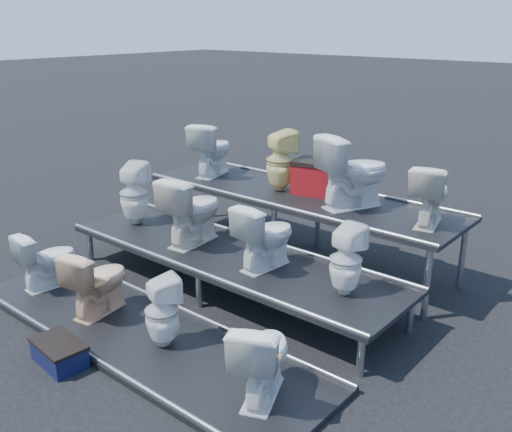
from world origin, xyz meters
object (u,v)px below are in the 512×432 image
Objects in this scene: toilet_2 at (162,311)px; toilet_4 at (134,194)px; toilet_3 at (262,357)px; step_stool at (59,354)px; toilet_0 at (47,259)px; toilet_1 at (98,281)px; toilet_5 at (192,209)px; toilet_9 at (280,161)px; toilet_10 at (354,171)px; toilet_6 at (265,235)px; toilet_7 at (346,260)px; red_crate at (316,179)px; toilet_11 at (430,194)px; toilet_8 at (212,149)px.

toilet_2 is 0.87× the size of toilet_4.
toilet_3 reaches higher than step_stool.
toilet_1 reaches higher than toilet_0.
toilet_9 is (0.28, 1.30, 0.38)m from toilet_5.
toilet_3 is 0.83× the size of toilet_10.
toilet_2 is at bearing 124.06° from toilet_4.
toilet_0 is 0.93× the size of toilet_3.
toilet_4 is 0.97× the size of toilet_5.
toilet_2 is 2.81m from toilet_9.
toilet_6 reaches higher than toilet_3.
toilet_7 is 1.32× the size of red_crate.
toilet_1 is 1.36× the size of red_crate.
toilet_4 is 3.13m from toilet_7.
toilet_0 is at bearing 20.03° from toilet_2.
toilet_9 is at bearing -78.27° from toilet_3.
toilet_0 is at bearing -23.47° from toilet_3.
toilet_11 is at bearing 65.62° from step_stool.
toilet_7 is 2.03m from red_crate.
red_crate is (-1.36, 1.49, 0.24)m from toilet_7.
toilet_5 reaches higher than toilet_0.
toilet_11 is at bearing -117.27° from toilet_3.
toilet_4 is at bearing -45.78° from toilet_3.
toilet_6 is at bearing 102.89° from toilet_10.
toilet_11 reaches higher than toilet_2.
toilet_3 is 2.52m from toilet_5.
toilet_5 is (1.02, 1.30, 0.48)m from toilet_0.
toilet_7 reaches higher than toilet_3.
toilet_3 is at bearing 135.05° from toilet_4.
toilet_9 is at bearing -33.57° from toilet_7.
toilet_10 reaches higher than toilet_3.
toilet_1 is at bearing -23.47° from toilet_3.
toilet_3 is 3.18m from red_crate.
step_stool is (0.09, -3.35, -1.16)m from toilet_9.
toilet_2 is 1.66m from toilet_5.
toilet_4 is at bearing 68.91° from toilet_8.
toilet_1 is at bearing 52.73° from toilet_6.
toilet_4 is (-1.98, 1.30, 0.45)m from toilet_2.
toilet_10 is at bearing -174.31° from toilet_4.
toilet_6 reaches higher than toilet_1.
toilet_6 is at bearing 142.64° from toilet_9.
toilet_7 is at bearing 141.06° from toilet_8.
toilet_9 is 2.01m from toilet_11.
toilet_3 is 0.91× the size of toilet_4.
toilet_10 reaches higher than red_crate.
toilet_6 is 0.95× the size of toilet_8.
toilet_2 is at bearing 49.08° from toilet_11.
toilet_4 is 1.90m from toilet_9.
toilet_10 is at bearing -142.61° from toilet_5.
toilet_7 is 0.92× the size of toilet_8.
toilet_2 is 0.89× the size of toilet_9.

